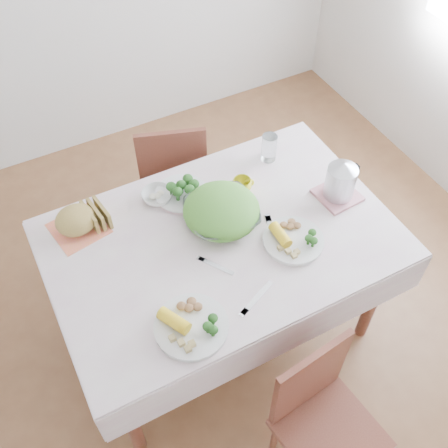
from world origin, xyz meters
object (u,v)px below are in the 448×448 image
chair_near (333,428)px  dinner_plate_right (293,241)px  dining_table (222,286)px  yellow_mug (242,185)px  electric_kettle (341,178)px  salad_bowl (222,214)px  dinner_plate_left (191,327)px  chair_far (172,165)px

chair_near → dinner_plate_right: size_ratio=3.07×
dining_table → yellow_mug: 0.52m
yellow_mug → electric_kettle: bearing=-32.2°
chair_near → dinner_plate_right: bearing=66.1°
chair_near → salad_bowl: (-0.01, 0.93, 0.34)m
electric_kettle → yellow_mug: bearing=130.8°
dinner_plate_right → chair_near: bearing=-107.4°
salad_bowl → dinner_plate_left: bearing=-129.6°
dining_table → yellow_mug: yellow_mug is taller
chair_far → electric_kettle: size_ratio=4.39×
chair_far → dinner_plate_left: bearing=89.0°
yellow_mug → electric_kettle: size_ratio=0.47×
yellow_mug → chair_near: bearing=-98.9°
chair_far → yellow_mug: (0.11, -0.61, 0.33)m
dining_table → chair_near: (0.05, -0.84, 0.09)m
dinner_plate_right → chair_far: bearing=99.1°
yellow_mug → chair_far: bearing=100.3°
dining_table → chair_near: bearing=-86.7°
chair_near → dinner_plate_right: 0.77m
dining_table → yellow_mug: (0.21, 0.21, 0.42)m
dinner_plate_right → electric_kettle: size_ratio=1.38×
electric_kettle → dinner_plate_left: bearing=-178.1°
electric_kettle → dining_table: bearing=159.9°
dining_table → dinner_plate_left: (-0.31, -0.34, 0.40)m
dinner_plate_left → yellow_mug: 0.76m
dinner_plate_left → electric_kettle: bearing=18.9°
chair_near → dinner_plate_right: chair_near is taller
dining_table → salad_bowl: (0.04, 0.09, 0.43)m
chair_far → dinner_plate_right: 1.04m
dinner_plate_left → chair_near: bearing=-54.3°
electric_kettle → chair_near: bearing=-140.8°
chair_far → electric_kettle: electric_kettle is taller
salad_bowl → electric_kettle: bearing=-12.4°
dinner_plate_left → salad_bowl: bearing=50.4°
chair_far → dinner_plate_right: (0.16, -0.99, 0.31)m
salad_bowl → chair_near: bearing=-89.7°
chair_far → dinner_plate_right: chair_far is taller
dining_table → dinner_plate_left: size_ratio=4.86×
chair_near → chair_far: (0.05, 1.66, 0.00)m
salad_bowl → yellow_mug: bearing=34.7°
chair_near → yellow_mug: chair_near is taller
salad_bowl → yellow_mug: salad_bowl is taller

